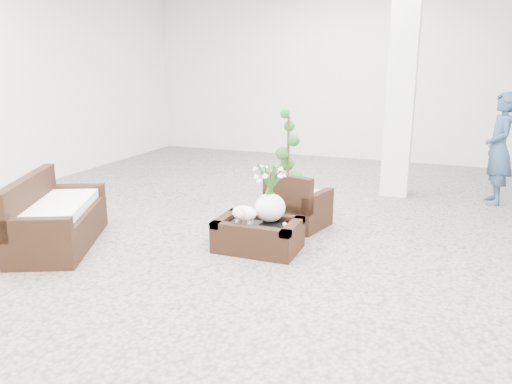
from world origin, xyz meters
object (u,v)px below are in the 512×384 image
(coffee_table, at_px, (258,236))
(topiary, at_px, (288,153))
(armchair, at_px, (299,199))
(loveseat, at_px, (58,212))

(coffee_table, relative_size, topiary, 0.69)
(coffee_table, relative_size, armchair, 1.28)
(armchair, height_order, topiary, topiary)
(coffee_table, bearing_deg, loveseat, -162.02)
(armchair, distance_m, topiary, 1.59)
(armchair, relative_size, loveseat, 0.47)
(coffee_table, relative_size, loveseat, 0.60)
(armchair, relative_size, topiary, 0.54)
(coffee_table, distance_m, topiary, 2.48)
(armchair, height_order, loveseat, loveseat)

